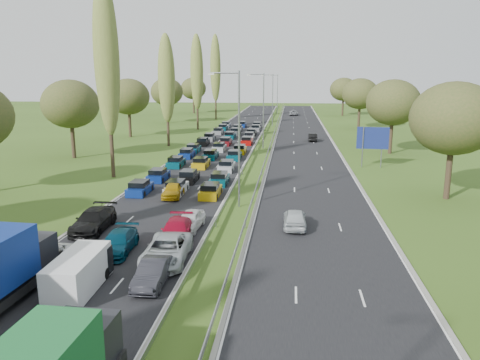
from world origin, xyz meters
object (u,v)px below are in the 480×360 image
(near_car_3, at_px, (93,220))
(direction_sign, at_px, (373,140))
(near_car_2, at_px, (45,260))
(white_van_rear, at_px, (80,271))

(near_car_3, height_order, direction_sign, direction_sign)
(near_car_2, distance_m, direction_sign, 43.75)
(near_car_2, height_order, white_van_rear, white_van_rear)
(near_car_2, height_order, direction_sign, direction_sign)
(white_van_rear, bearing_deg, near_car_2, 143.89)
(direction_sign, bearing_deg, white_van_rear, -119.74)
(near_car_2, xyz_separation_m, direction_sign, (24.99, 35.80, 2.89))
(near_car_3, xyz_separation_m, direction_sign, (25.19, 28.28, 2.75))
(near_car_2, distance_m, white_van_rear, 3.97)
(white_van_rear, distance_m, direction_sign, 43.86)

